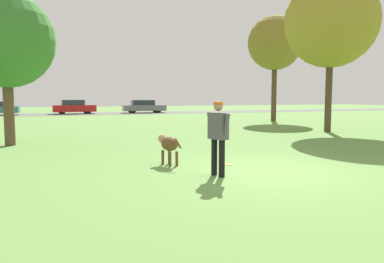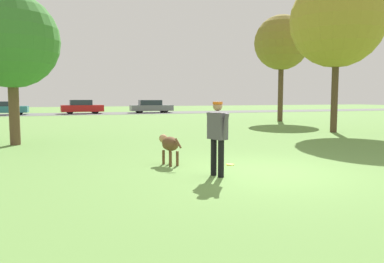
{
  "view_description": "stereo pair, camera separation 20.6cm",
  "coord_description": "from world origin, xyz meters",
  "px_view_note": "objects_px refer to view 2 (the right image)",
  "views": [
    {
      "loc": [
        -4.48,
        -7.2,
        1.69
      ],
      "look_at": [
        -1.43,
        0.76,
        0.9
      ],
      "focal_mm": 35.0,
      "sensor_mm": 36.0,
      "label": 1
    },
    {
      "loc": [
        -4.29,
        -7.27,
        1.69
      ],
      "look_at": [
        -1.43,
        0.76,
        0.9
      ],
      "focal_mm": 35.0,
      "sensor_mm": 36.0,
      "label": 2
    }
  ],
  "objects_px": {
    "parked_car_grey": "(151,107)",
    "parked_car_teal": "(5,108)",
    "tree_near_left": "(11,41)",
    "person": "(217,132)",
    "tree_near_right": "(337,21)",
    "dog": "(169,144)",
    "frisbee": "(230,165)",
    "tree_far_right": "(282,43)",
    "parked_car_red": "(82,107)"
  },
  "relations": [
    {
      "from": "parked_car_grey",
      "to": "parked_car_teal",
      "type": "bearing_deg",
      "value": -176.83
    },
    {
      "from": "tree_near_left",
      "to": "parked_car_grey",
      "type": "relative_size",
      "value": 1.16
    },
    {
      "from": "person",
      "to": "tree_near_left",
      "type": "height_order",
      "value": "tree_near_left"
    },
    {
      "from": "tree_near_right",
      "to": "dog",
      "type": "bearing_deg",
      "value": -150.06
    },
    {
      "from": "frisbee",
      "to": "tree_near_left",
      "type": "xyz_separation_m",
      "value": [
        -5.46,
        6.11,
        3.6
      ]
    },
    {
      "from": "person",
      "to": "parked_car_teal",
      "type": "relative_size",
      "value": 0.4
    },
    {
      "from": "parked_car_grey",
      "to": "tree_near_right",
      "type": "bearing_deg",
      "value": -80.15
    },
    {
      "from": "frisbee",
      "to": "parked_car_grey",
      "type": "xyz_separation_m",
      "value": [
        5.3,
        30.69,
        0.66
      ]
    },
    {
      "from": "frisbee",
      "to": "tree_far_right",
      "type": "relative_size",
      "value": 0.03
    },
    {
      "from": "tree_near_left",
      "to": "parked_car_red",
      "type": "height_order",
      "value": "tree_near_left"
    },
    {
      "from": "tree_near_right",
      "to": "frisbee",
      "type": "bearing_deg",
      "value": -143.61
    },
    {
      "from": "tree_near_right",
      "to": "parked_car_red",
      "type": "height_order",
      "value": "tree_near_right"
    },
    {
      "from": "tree_near_right",
      "to": "parked_car_red",
      "type": "bearing_deg",
      "value": 112.63
    },
    {
      "from": "dog",
      "to": "tree_far_right",
      "type": "distance_m",
      "value": 18.69
    },
    {
      "from": "dog",
      "to": "parked_car_red",
      "type": "distance_m",
      "value": 30.13
    },
    {
      "from": "frisbee",
      "to": "tree_far_right",
      "type": "bearing_deg",
      "value": 53.23
    },
    {
      "from": "parked_car_teal",
      "to": "person",
      "type": "bearing_deg",
      "value": -74.61
    },
    {
      "from": "person",
      "to": "parked_car_red",
      "type": "xyz_separation_m",
      "value": [
        -0.96,
        31.78,
        -0.26
      ]
    },
    {
      "from": "tree_far_right",
      "to": "parked_car_teal",
      "type": "xyz_separation_m",
      "value": [
        -19.27,
        16.49,
        -4.72
      ]
    },
    {
      "from": "parked_car_red",
      "to": "tree_near_right",
      "type": "bearing_deg",
      "value": -69.7
    },
    {
      "from": "person",
      "to": "dog",
      "type": "distance_m",
      "value": 1.8
    },
    {
      "from": "person",
      "to": "parked_car_red",
      "type": "distance_m",
      "value": 31.8
    },
    {
      "from": "frisbee",
      "to": "parked_car_grey",
      "type": "distance_m",
      "value": 31.15
    },
    {
      "from": "parked_car_grey",
      "to": "tree_far_right",
      "type": "bearing_deg",
      "value": -69.93
    },
    {
      "from": "parked_car_grey",
      "to": "frisbee",
      "type": "bearing_deg",
      "value": -97.16
    },
    {
      "from": "tree_far_right",
      "to": "tree_near_left",
      "type": "bearing_deg",
      "value": -153.5
    },
    {
      "from": "tree_near_left",
      "to": "parked_car_teal",
      "type": "height_order",
      "value": "tree_near_left"
    },
    {
      "from": "parked_car_red",
      "to": "parked_car_grey",
      "type": "xyz_separation_m",
      "value": [
        7.1,
        0.03,
        -0.01
      ]
    },
    {
      "from": "tree_near_right",
      "to": "parked_car_red",
      "type": "relative_size",
      "value": 1.79
    },
    {
      "from": "tree_far_right",
      "to": "parked_car_grey",
      "type": "height_order",
      "value": "tree_far_right"
    },
    {
      "from": "frisbee",
      "to": "tree_far_right",
      "type": "xyz_separation_m",
      "value": [
        10.52,
        14.08,
        5.35
      ]
    },
    {
      "from": "parked_car_red",
      "to": "parked_car_grey",
      "type": "bearing_deg",
      "value": -2.11
    },
    {
      "from": "dog",
      "to": "tree_far_right",
      "type": "bearing_deg",
      "value": -54.57
    },
    {
      "from": "person",
      "to": "tree_near_right",
      "type": "xyz_separation_m",
      "value": [
        9.24,
        7.31,
        4.28
      ]
    },
    {
      "from": "dog",
      "to": "tree_far_right",
      "type": "height_order",
      "value": "tree_far_right"
    },
    {
      "from": "tree_near_right",
      "to": "parked_car_teal",
      "type": "relative_size",
      "value": 1.85
    },
    {
      "from": "tree_near_left",
      "to": "tree_near_right",
      "type": "relative_size",
      "value": 0.71
    },
    {
      "from": "tree_far_right",
      "to": "tree_near_right",
      "type": "relative_size",
      "value": 0.98
    },
    {
      "from": "dog",
      "to": "parked_car_grey",
      "type": "bearing_deg",
      "value": -25.74
    },
    {
      "from": "tree_far_right",
      "to": "parked_car_grey",
      "type": "distance_m",
      "value": 18.04
    },
    {
      "from": "frisbee",
      "to": "tree_near_left",
      "type": "bearing_deg",
      "value": 131.81
    },
    {
      "from": "parked_car_teal",
      "to": "parked_car_grey",
      "type": "relative_size",
      "value": 0.89
    },
    {
      "from": "tree_far_right",
      "to": "dog",
      "type": "bearing_deg",
      "value": -131.4
    },
    {
      "from": "person",
      "to": "frisbee",
      "type": "bearing_deg",
      "value": 127.2
    },
    {
      "from": "tree_far_right",
      "to": "tree_near_right",
      "type": "xyz_separation_m",
      "value": [
        -2.11,
        -7.88,
        -0.14
      ]
    },
    {
      "from": "parked_car_teal",
      "to": "dog",
      "type": "bearing_deg",
      "value": -74.92
    },
    {
      "from": "tree_near_left",
      "to": "parked_car_red",
      "type": "distance_m",
      "value": 25.0
    },
    {
      "from": "parked_car_teal",
      "to": "parked_car_red",
      "type": "xyz_separation_m",
      "value": [
        6.95,
        0.1,
        0.04
      ]
    },
    {
      "from": "person",
      "to": "parked_car_grey",
      "type": "xyz_separation_m",
      "value": [
        6.14,
        31.81,
        -0.28
      ]
    },
    {
      "from": "tree_near_left",
      "to": "tree_near_right",
      "type": "distance_m",
      "value": 13.96
    }
  ]
}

